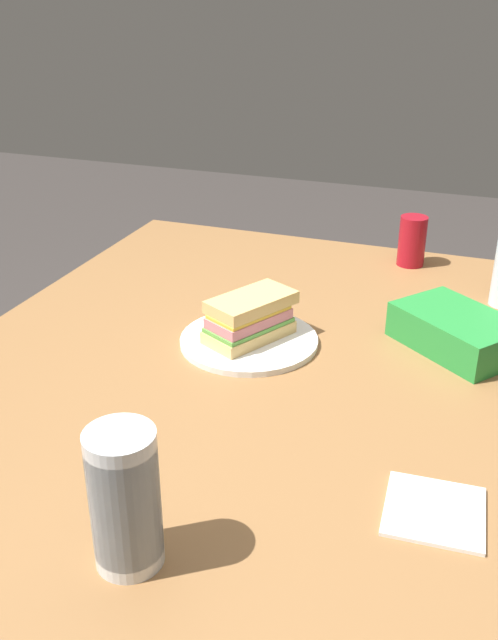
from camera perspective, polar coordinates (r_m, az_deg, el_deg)
dining_table at (r=1.35m, az=-0.47°, el=-6.79°), size 1.44×1.10×0.73m
paper_plate at (r=1.38m, az=0.00°, el=-1.64°), size 0.27×0.27×0.01m
sandwich at (r=1.36m, az=0.06°, el=0.18°), size 0.21×0.16×0.08m
soda_can_red at (r=1.79m, az=12.91°, el=6.18°), size 0.07×0.07×0.12m
chip_bag at (r=1.41m, az=16.30°, el=-0.87°), size 0.26×0.27×0.07m
plastic_cup_stack at (r=0.87m, az=-9.88°, el=-13.94°), size 0.08×0.08×0.18m
paper_napkin at (r=1.01m, az=14.60°, el=-14.56°), size 0.14×0.14×0.01m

